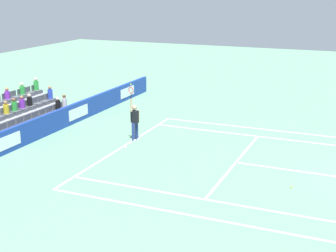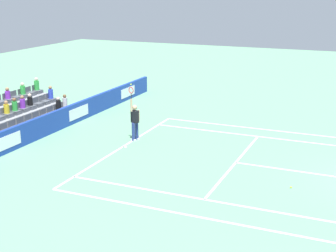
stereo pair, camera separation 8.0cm
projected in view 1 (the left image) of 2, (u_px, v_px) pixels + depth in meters
name	position (u px, v px, depth m)	size (l,w,h in m)	color
line_baseline	(123.00, 147.00, 23.17)	(10.97, 0.10, 0.01)	white
line_service	(236.00, 162.00, 21.11)	(8.23, 0.10, 0.01)	white
line_centre_service	(313.00, 173.00, 19.91)	(0.10, 6.40, 0.01)	white
line_singles_sideline_left	(217.00, 202.00, 17.30)	(0.10, 11.89, 0.01)	white
line_singles_sideline_right	(267.00, 137.00, 24.58)	(0.10, 11.89, 0.01)	white
line_doubles_sideline_left	(205.00, 218.00, 16.09)	(0.10, 11.89, 0.01)	white
line_doubles_sideline_right	(272.00, 130.00, 25.80)	(0.10, 11.89, 0.01)	white
line_centre_mark	(125.00, 147.00, 23.14)	(0.10, 0.20, 0.01)	white
sponsor_barrier	(45.00, 126.00, 24.69)	(23.45, 0.22, 1.08)	#193899
tennis_player	(135.00, 121.00, 23.88)	(0.51, 0.42, 2.85)	navy
stadium_stand	(8.00, 120.00, 25.56)	(7.44, 2.85, 2.20)	gray
loose_tennis_ball	(291.00, 187.00, 18.46)	(0.07, 0.07, 0.07)	#D1E533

